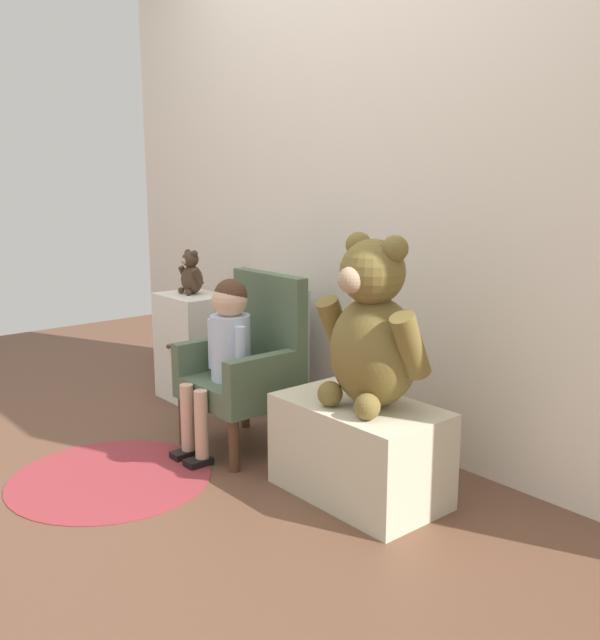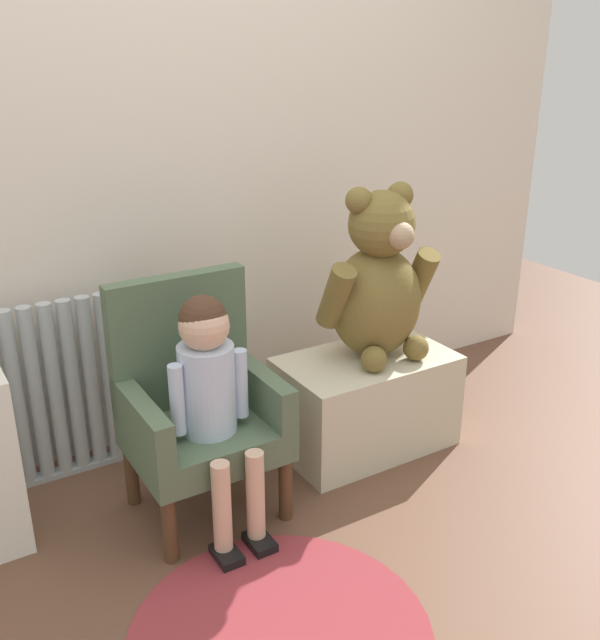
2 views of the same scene
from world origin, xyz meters
TOP-DOWN VIEW (x-y plane):
  - ground_plane at (0.00, 0.00)m, footprint 6.00×6.00m
  - back_wall at (0.00, 1.10)m, footprint 3.80×0.05m
  - radiator at (-0.41, 0.97)m, footprint 0.50×0.05m
  - small_dresser at (-0.81, 0.73)m, footprint 0.37×0.29m
  - child_armchair at (-0.10, 0.57)m, footprint 0.45×0.40m
  - child_figure at (-0.10, 0.45)m, footprint 0.25×0.35m
  - low_bench at (0.57, 0.58)m, footprint 0.63×0.37m
  - large_teddy_bear at (0.62, 0.60)m, footprint 0.45×0.32m
  - small_teddy_bear at (-0.83, 0.74)m, footprint 0.17×0.12m
  - floor_rug at (-0.17, -0.06)m, footprint 0.79×0.79m

SIDE VIEW (x-z plane):
  - ground_plane at x=0.00m, z-range 0.00..0.00m
  - floor_rug at x=-0.17m, z-range 0.00..0.01m
  - low_bench at x=0.57m, z-range 0.00..0.36m
  - small_dresser at x=-0.81m, z-range 0.00..0.56m
  - radiator at x=-0.41m, z-range 0.00..0.64m
  - child_armchair at x=-0.10m, z-range -0.01..0.75m
  - child_figure at x=-0.10m, z-range 0.12..0.87m
  - large_teddy_bear at x=0.62m, z-range 0.32..0.94m
  - small_teddy_bear at x=-0.83m, z-range 0.55..0.78m
  - back_wall at x=0.00m, z-range 0.00..2.40m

